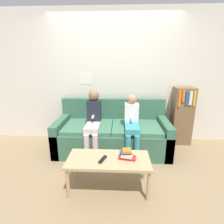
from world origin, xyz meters
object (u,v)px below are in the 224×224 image
(person_right, at_px, (132,123))
(coffee_table, at_px, (109,162))
(person_left, at_px, (93,120))
(tv_remote, at_px, (103,159))
(couch, at_px, (112,134))
(bookshelf, at_px, (182,116))

(person_right, bearing_deg, coffee_table, -111.60)
(person_left, distance_m, tv_remote, 0.97)
(tv_remote, bearing_deg, person_right, 86.17)
(couch, distance_m, person_right, 0.51)
(couch, height_order, person_left, person_left)
(coffee_table, height_order, person_right, person_right)
(person_right, bearing_deg, person_left, 178.55)
(couch, bearing_deg, bookshelf, 14.09)
(person_left, height_order, tv_remote, person_left)
(person_left, xyz_separation_m, person_right, (0.66, -0.02, -0.05))
(couch, relative_size, person_left, 1.77)
(person_right, distance_m, bookshelf, 1.18)
(couch, height_order, bookshelf, bookshelf)
(couch, height_order, tv_remote, couch)
(couch, bearing_deg, tv_remote, -93.51)
(coffee_table, relative_size, person_right, 0.98)
(coffee_table, bearing_deg, person_right, 68.40)
(person_right, distance_m, tv_remote, 1.00)
(person_left, xyz_separation_m, tv_remote, (0.25, -0.91, -0.21))
(person_left, distance_m, bookshelf, 1.79)
(coffee_table, xyz_separation_m, person_right, (0.34, 0.86, 0.22))
(coffee_table, distance_m, tv_remote, 0.10)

